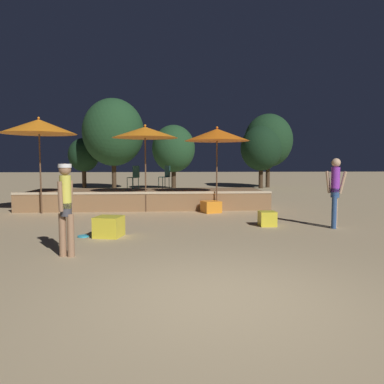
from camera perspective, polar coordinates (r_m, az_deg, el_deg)
ground_plane at (r=5.02m, az=4.23°, el=-15.84°), size 120.00×120.00×0.00m
wooden_deck at (r=14.79m, az=-6.91°, el=-1.00°), size 9.09×3.12×0.71m
patio_umbrella_0 at (r=13.68m, az=-22.30°, el=9.20°), size 2.46×2.46×3.25m
patio_umbrella_1 at (r=13.19m, az=3.83°, el=8.67°), size 2.27×2.27×2.98m
patio_umbrella_2 at (r=13.22m, az=-7.16°, el=9.00°), size 2.28×2.28×3.05m
cube_seat_0 at (r=12.97m, az=2.92°, el=-2.27°), size 0.72×0.72×0.40m
cube_seat_1 at (r=10.47m, az=11.40°, el=-4.01°), size 0.45×0.45×0.40m
cube_seat_2 at (r=9.01m, az=-12.55°, el=-5.17°), size 0.72×0.72×0.48m
person_0 at (r=10.55m, az=20.98°, el=0.39°), size 0.50×0.35×1.85m
person_1 at (r=7.26m, az=-18.68°, el=-1.80°), size 0.29×0.45×1.73m
bistro_chair_0 at (r=14.87m, az=-4.02°, el=2.66°), size 0.47×0.47×0.90m
bistro_chair_1 at (r=14.41m, az=-8.75°, el=2.56°), size 0.48×0.48×0.90m
frisbee_disc at (r=9.17m, az=-16.19°, el=-6.48°), size 0.28×0.28×0.03m
background_tree_0 at (r=26.16m, az=-16.18°, el=5.41°), size 2.03×2.03×3.33m
background_tree_1 at (r=23.18m, az=-2.83°, el=6.60°), size 2.63×2.63×4.01m
background_tree_2 at (r=24.53m, az=-11.90°, el=8.88°), size 3.87×3.87×5.75m
background_tree_3 at (r=26.21m, az=11.55°, el=7.68°), size 3.27×3.27×5.00m
background_tree_4 at (r=25.24m, az=10.50°, el=6.57°), size 2.71×2.71×4.15m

